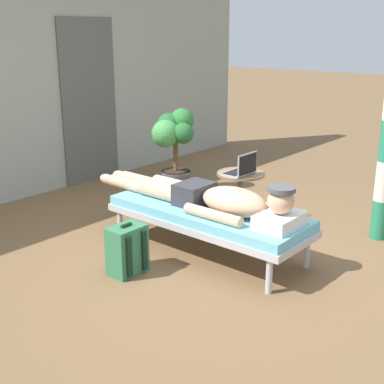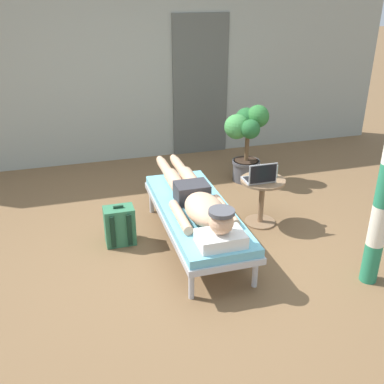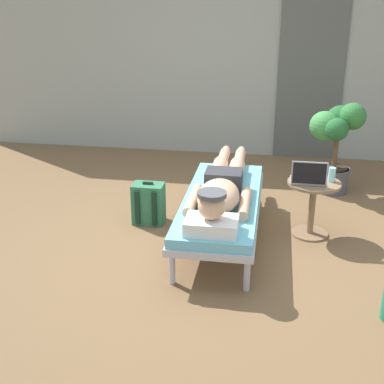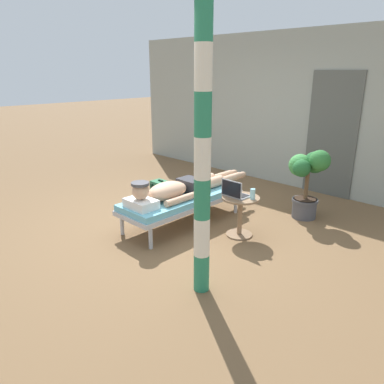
{
  "view_description": "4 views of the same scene",
  "coord_description": "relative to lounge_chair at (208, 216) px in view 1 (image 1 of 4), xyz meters",
  "views": [
    {
      "loc": [
        -3.25,
        -2.49,
        1.89
      ],
      "look_at": [
        0.12,
        0.38,
        0.5
      ],
      "focal_mm": 48.61,
      "sensor_mm": 36.0,
      "label": 1
    },
    {
      "loc": [
        -1.08,
        -3.63,
        2.45
      ],
      "look_at": [
        0.03,
        0.16,
        0.59
      ],
      "focal_mm": 42.3,
      "sensor_mm": 36.0,
      "label": 2
    },
    {
      "loc": [
        0.49,
        -4.02,
        2.15
      ],
      "look_at": [
        -0.17,
        0.02,
        0.5
      ],
      "focal_mm": 47.63,
      "sensor_mm": 36.0,
      "label": 3
    },
    {
      "loc": [
        3.49,
        -3.15,
        2.04
      ],
      "look_at": [
        0.28,
        0.12,
        0.51
      ],
      "focal_mm": 34.35,
      "sensor_mm": 36.0,
      "label": 4
    }
  ],
  "objects": [
    {
      "name": "ground_plane",
      "position": [
        -0.07,
        -0.16,
        -0.35
      ],
      "size": [
        40.0,
        40.0,
        0.0
      ],
      "primitive_type": "plane",
      "color": "brown"
    },
    {
      "name": "house_wall_back",
      "position": [
        -0.0,
        2.71,
        1.0
      ],
      "size": [
        7.6,
        0.2,
        2.7
      ],
      "primitive_type": "cube",
      "color": "#999E93",
      "rests_on": "ground"
    },
    {
      "name": "house_door_panel",
      "position": [
        0.85,
        2.6,
        0.67
      ],
      "size": [
        0.84,
        0.03,
        2.04
      ],
      "primitive_type": "cube",
      "color": "#545651",
      "rests_on": "ground"
    },
    {
      "name": "lounge_chair",
      "position": [
        0.0,
        0.0,
        0.0
      ],
      "size": [
        0.68,
        1.84,
        0.42
      ],
      "color": "#B7B7BC",
      "rests_on": "ground"
    },
    {
      "name": "person_reclining",
      "position": [
        0.0,
        -0.05,
        0.17
      ],
      "size": [
        0.53,
        2.17,
        0.33
      ],
      "color": "white",
      "rests_on": "lounge_chair"
    },
    {
      "name": "side_table",
      "position": [
        0.81,
        0.23,
        0.01
      ],
      "size": [
        0.48,
        0.48,
        0.52
      ],
      "color": "#8C6B4C",
      "rests_on": "ground"
    },
    {
      "name": "laptop",
      "position": [
        0.75,
        0.18,
        0.24
      ],
      "size": [
        0.31,
        0.24,
        0.23
      ],
      "color": "#A5A8AD",
      "rests_on": "side_table"
    },
    {
      "name": "drink_glass",
      "position": [
        0.96,
        0.27,
        0.24
      ],
      "size": [
        0.06,
        0.06,
        0.13
      ],
      "primitive_type": "cylinder",
      "color": "#99D8E5",
      "rests_on": "side_table"
    },
    {
      "name": "backpack",
      "position": [
        -0.73,
        0.24,
        -0.15
      ],
      "size": [
        0.3,
        0.26,
        0.42
      ],
      "color": "#33724C",
      "rests_on": "ground"
    },
    {
      "name": "potted_plant",
      "position": [
        1.1,
        1.4,
        0.27
      ],
      "size": [
        0.59,
        0.54,
        1.01
      ],
      "color": "#4C4C51",
      "rests_on": "ground"
    }
  ]
}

